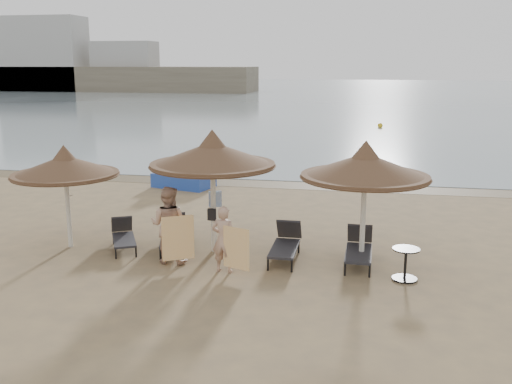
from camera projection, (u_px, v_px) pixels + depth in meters
ground at (228, 267)px, 13.38m from camera, size 160.00×160.00×0.00m
sea at (348, 93)px, 89.94m from camera, size 200.00×140.00×0.03m
wet_sand_strip at (285, 184)px, 22.37m from camera, size 200.00×1.60×0.01m
far_shore at (191, 74)px, 91.89m from camera, size 150.00×54.80×12.00m
palapa_left at (65, 166)px, 14.36m from camera, size 2.69×2.69×2.67m
palapa_center at (213, 155)px, 13.93m from camera, size 3.13×3.13×3.10m
palapa_right at (365, 167)px, 13.00m from camera, size 2.99×2.99×2.96m
lounger_far_left at (123, 235)px, 14.71m from camera, size 1.21×1.67×0.72m
lounger_near_left at (173, 234)px, 14.69m from camera, size 1.10×1.92×0.82m
lounger_near_right at (286, 243)px, 13.94m from camera, size 0.62×1.84×0.82m
lounger_far_right at (359, 247)px, 13.62m from camera, size 0.62×1.82×0.81m
side_table at (405, 265)px, 12.51m from camera, size 0.60×0.60×0.72m
person_left at (168, 219)px, 13.45m from camera, size 1.02×0.69×2.16m
person_right at (224, 234)px, 12.86m from camera, size 0.87×0.61×1.80m
towel_left at (178, 238)px, 13.13m from camera, size 0.67×0.39×1.06m
towel_right at (236, 248)px, 12.61m from camera, size 0.65×0.26×0.96m
bag_patterned at (215, 199)px, 14.36m from camera, size 0.33×0.23×0.40m
bag_dark at (212, 215)px, 14.10m from camera, size 0.21×0.08×0.30m
pedal_boat at (183, 177)px, 21.89m from camera, size 2.43×1.80×1.02m
buoy_mid at (380, 125)px, 41.59m from camera, size 0.37×0.37×0.37m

